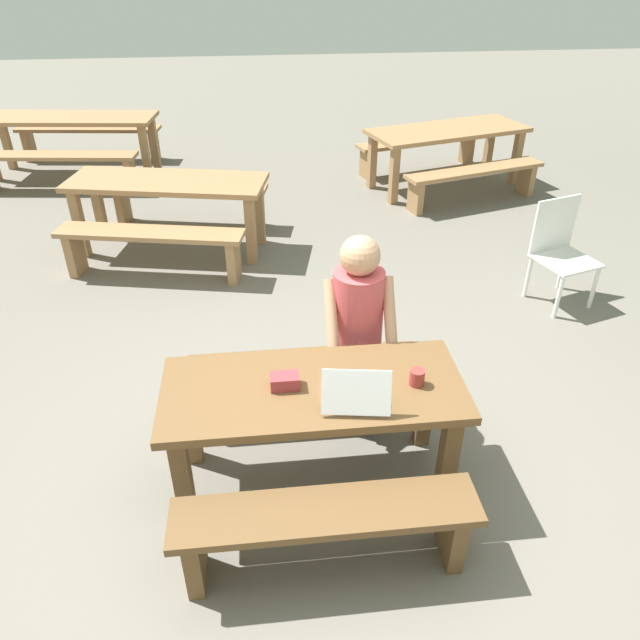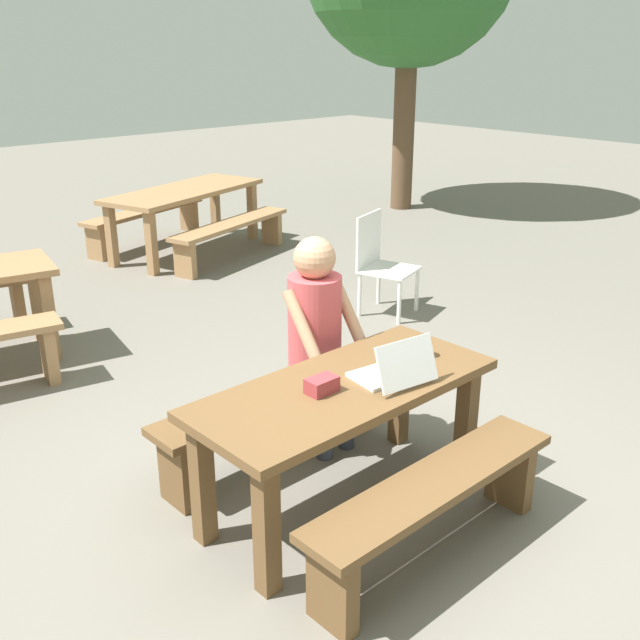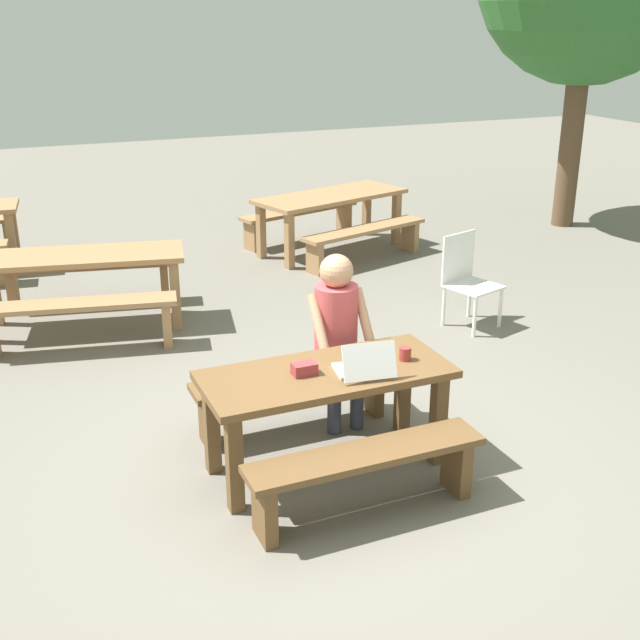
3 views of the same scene
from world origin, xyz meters
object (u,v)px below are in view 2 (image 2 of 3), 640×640
Objects in this scene: coffee_mug at (423,348)px; person_seated at (318,327)px; picnic_table_front at (344,405)px; plastic_chair at (381,262)px; picnic_table_distant at (185,198)px; laptop at (394,370)px; small_pouch at (322,385)px.

coffee_mug is 0.64m from person_seated.
plastic_chair is at bearing 39.37° from picnic_table_front.
picnic_table_distant reaches higher than picnic_table_front.
picnic_table_distant is (-0.15, 2.87, 0.15)m from plastic_chair.
plastic_chair reaches higher than picnic_table_front.
coffee_mug is 0.04× the size of picnic_table_distant.
person_seated is at bearing -91.82° from laptop.
laptop is at bearing -152.95° from plastic_chair.
coffee_mug is at bearing -149.24° from plastic_chair.
coffee_mug reaches higher than picnic_table_front.
small_pouch reaches higher than picnic_table_front.
laptop is at bearing -100.54° from person_seated.
small_pouch is at bearing -131.28° from person_seated.
person_seated reaches higher than coffee_mug.
small_pouch is 0.07× the size of picnic_table_distant.
plastic_chair is 0.42× the size of picnic_table_distant.
picnic_table_distant is at bearing 65.75° from picnic_table_front.
plastic_chair is at bearing 37.51° from small_pouch.
laptop is 0.38m from small_pouch.
laptop reaches higher than coffee_mug.
person_seated is at bearing -129.56° from picnic_table_distant.
picnic_table_distant is (1.80, 4.19, -0.13)m from person_seated.
small_pouch is 3.09m from plastic_chair.
picnic_table_front is 0.77× the size of picnic_table_distant.
picnic_table_distant is (2.28, 4.74, -0.12)m from small_pouch.
small_pouch is (-0.15, 0.01, 0.16)m from picnic_table_front.
picnic_table_front is 0.57m from coffee_mug.
coffee_mug reaches higher than small_pouch.
person_seated reaches higher than picnic_table_distant.
plastic_chair is (2.09, 2.02, -0.30)m from laptop.
small_pouch is at bearing -159.53° from plastic_chair.
coffee_mug is 5.05m from picnic_table_distant.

